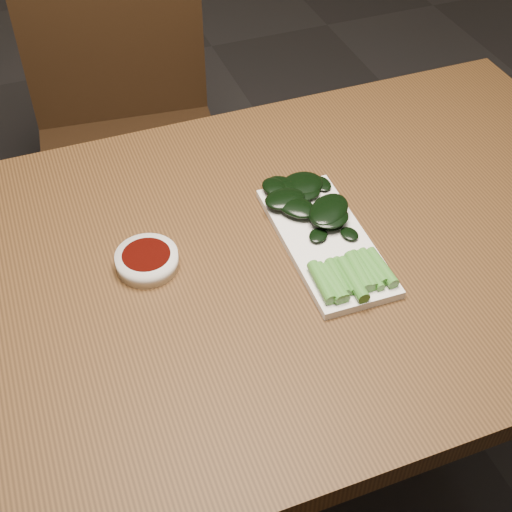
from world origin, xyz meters
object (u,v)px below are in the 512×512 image
(chair_far, at_px, (129,130))
(gai_lan, at_px, (318,225))
(table, at_px, (253,289))
(sauce_bowl, at_px, (147,260))
(serving_plate, at_px, (325,241))

(chair_far, distance_m, gai_lan, 0.85)
(table, bearing_deg, gai_lan, 5.20)
(table, distance_m, chair_far, 0.81)
(sauce_bowl, bearing_deg, serving_plate, -10.47)
(sauce_bowl, bearing_deg, chair_far, 81.23)
(sauce_bowl, relative_size, gai_lan, 0.30)
(chair_far, xyz_separation_m, gai_lan, (0.16, -0.78, 0.29))
(table, bearing_deg, sauce_bowl, 165.73)
(table, height_order, serving_plate, serving_plate)
(sauce_bowl, relative_size, serving_plate, 0.32)
(chair_far, xyz_separation_m, serving_plate, (0.16, -0.80, 0.27))
(table, height_order, chair_far, chair_far)
(sauce_bowl, bearing_deg, table, -14.27)
(chair_far, relative_size, serving_plate, 2.99)
(table, distance_m, sauce_bowl, 0.18)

